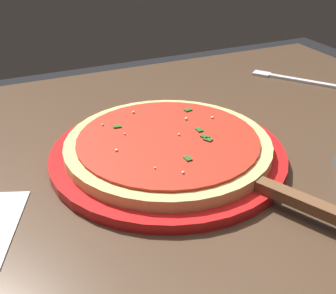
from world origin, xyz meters
The scene contains 5 objects.
restaurant_table centered at (0.00, 0.00, 0.59)m, with size 1.13×0.73×0.72m.
serving_plate centered at (0.01, 0.04, 0.73)m, with size 0.34×0.34×0.01m, color red.
pizza centered at (0.01, 0.04, 0.75)m, with size 0.30×0.30×0.02m.
pizza_server centered at (-0.06, 0.19, 0.74)m, with size 0.13×0.22×0.01m.
fork centered at (-0.37, -0.15, 0.73)m, with size 0.12×0.16×0.00m.
Camera 1 is at (0.24, 0.55, 1.05)m, focal length 46.91 mm.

